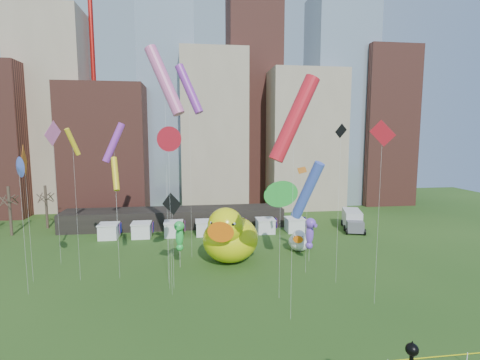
{
  "coord_description": "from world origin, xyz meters",
  "views": [
    {
      "loc": [
        -1.09,
        -21.27,
        16.1
      ],
      "look_at": [
        3.38,
        11.36,
        12.0
      ],
      "focal_mm": 27.0,
      "sensor_mm": 36.0,
      "label": 1
    }
  ],
  "objects": [
    {
      "name": "kite_2",
      "position": [
        -3.08,
        15.75,
        8.97
      ],
      "size": [
        1.87,
        1.56,
        10.29
      ],
      "color": "silver",
      "rests_on": "ground"
    },
    {
      "name": "kite_13",
      "position": [
        -17.73,
        16.35,
        12.99
      ],
      "size": [
        1.43,
        1.77,
        14.03
      ],
      "color": "silver",
      "rests_on": "ground"
    },
    {
      "name": "kite_15",
      "position": [
        -11.62,
        30.8,
        15.07
      ],
      "size": [
        3.38,
        2.34,
        17.89
      ],
      "color": "silver",
      "rests_on": "ground"
    },
    {
      "name": "kite_5",
      "position": [
        12.09,
        18.1,
        9.81
      ],
      "size": [
        3.6,
        3.83,
        13.29
      ],
      "color": "silver",
      "rests_on": "ground"
    },
    {
      "name": "pavilion",
      "position": [
        -4.0,
        42.0,
        1.6
      ],
      "size": [
        38.0,
        6.0,
        3.2
      ],
      "primitive_type": "cube",
      "color": "black",
      "rests_on": "ground"
    },
    {
      "name": "kite_8",
      "position": [
        -3.19,
        14.22,
        15.72
      ],
      "size": [
        1.69,
        2.11,
        16.94
      ],
      "color": "silver",
      "rests_on": "ground"
    },
    {
      "name": "skyline",
      "position": [
        2.25,
        61.06,
        21.44
      ],
      "size": [
        101.0,
        23.0,
        68.0
      ],
      "color": "brown",
      "rests_on": "ground"
    },
    {
      "name": "kite_11",
      "position": [
        -3.71,
        17.34,
        14.65
      ],
      "size": [
        1.58,
        0.44,
        16.16
      ],
      "color": "silver",
      "rests_on": "ground"
    },
    {
      "name": "big_duck",
      "position": [
        3.62,
        22.92,
        3.42
      ],
      "size": [
        9.41,
        10.63,
        7.45
      ],
      "rotation": [
        0.0,
        0.0,
        -0.34
      ],
      "color": "#E0E50B",
      "rests_on": "ground"
    },
    {
      "name": "kite_16",
      "position": [
        16.22,
        9.67,
        15.9
      ],
      "size": [
        1.59,
        1.87,
        17.49
      ],
      "color": "silver",
      "rests_on": "ground"
    },
    {
      "name": "small_duck",
      "position": [
        13.77,
        26.0,
        1.47
      ],
      "size": [
        4.19,
        4.6,
        3.21
      ],
      "rotation": [
        0.0,
        0.0,
        -0.4
      ],
      "color": "white",
      "rests_on": "ground"
    },
    {
      "name": "kite_14",
      "position": [
        13.65,
        25.11,
        11.39
      ],
      "size": [
        1.9,
        2.19,
        11.85
      ],
      "color": "silver",
      "rests_on": "ground"
    },
    {
      "name": "box_truck",
      "position": [
        26.32,
        36.2,
        1.63
      ],
      "size": [
        4.75,
        7.95,
        3.18
      ],
      "rotation": [
        0.0,
        0.0,
        -0.29
      ],
      "color": "silver",
      "rests_on": "ground"
    },
    {
      "name": "bare_trees",
      "position": [
        -30.17,
        40.54,
        4.01
      ],
      "size": [
        8.44,
        6.44,
        8.5
      ],
      "color": "#382B21",
      "rests_on": "ground"
    },
    {
      "name": "kite_3",
      "position": [
        7.37,
        11.96,
        10.52
      ],
      "size": [
        2.52,
        1.08,
        11.8
      ],
      "color": "silver",
      "rests_on": "ground"
    },
    {
      "name": "kite_0",
      "position": [
        7.41,
        7.91,
        17.43
      ],
      "size": [
        4.36,
        1.63,
        21.07
      ],
      "color": "silver",
      "rests_on": "ground"
    },
    {
      "name": "vendor_tents",
      "position": [
        1.02,
        36.0,
        1.11
      ],
      "size": [
        33.24,
        2.8,
        2.4
      ],
      "color": "white",
      "rests_on": "ground"
    },
    {
      "name": "kite_7",
      "position": [
        -1.15,
        25.55,
        21.85
      ],
      "size": [
        3.82,
        2.66,
        25.03
      ],
      "color": "silver",
      "rests_on": "ground"
    },
    {
      "name": "kite_4",
      "position": [
        -9.29,
        19.37,
        11.9
      ],
      "size": [
        1.25,
        2.26,
        13.76
      ],
      "color": "silver",
      "rests_on": "ground"
    },
    {
      "name": "kite_9",
      "position": [
        -17.51,
        25.13,
        16.08
      ],
      "size": [
        0.9,
        2.96,
        17.86
      ],
      "color": "silver",
      "rests_on": "ground"
    },
    {
      "name": "kite_12",
      "position": [
        -13.56,
        19.46,
        15.36
      ],
      "size": [
        1.41,
        1.72,
        16.88
      ],
      "color": "silver",
      "rests_on": "ground"
    },
    {
      "name": "seahorse_purple",
      "position": [
        13.8,
        21.87,
        3.99
      ],
      "size": [
        1.74,
        1.96,
        5.67
      ],
      "rotation": [
        0.0,
        0.0,
        0.36
      ],
      "color": "silver",
      "rests_on": "ground"
    },
    {
      "name": "seahorse_green",
      "position": [
        -2.6,
        21.81,
        4.3
      ],
      "size": [
        1.36,
        1.65,
        5.84
      ],
      "rotation": [
        0.0,
        0.0,
        -0.1
      ],
      "color": "silver",
      "rests_on": "ground"
    },
    {
      "name": "crane_right",
      "position": [
        30.89,
        64.0,
        46.9
      ],
      "size": [
        23.0,
        1.0,
        76.0
      ],
      "color": "red",
      "rests_on": "ground"
    },
    {
      "name": "kite_6",
      "position": [
        -18.56,
        19.6,
        13.28
      ],
      "size": [
        0.86,
        3.23,
        15.09
      ],
      "color": "silver",
      "rests_on": "ground"
    },
    {
      "name": "kite_10",
      "position": [
        14.5,
        14.91,
        15.65
      ],
      "size": [
        0.72,
        1.39,
        17.31
      ],
      "color": "silver",
      "rests_on": "ground"
    },
    {
      "name": "kite_1",
      "position": [
        -3.52,
        15.72,
        21.41
      ],
      "size": [
        4.22,
        2.83,
        24.91
      ],
      "color": "silver",
      "rests_on": "ground"
    }
  ]
}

